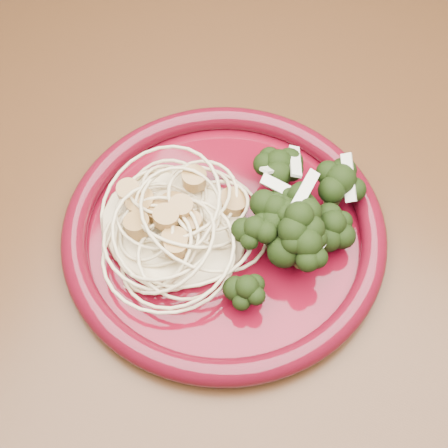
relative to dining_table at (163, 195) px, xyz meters
name	(u,v)px	position (x,y,z in m)	size (l,w,h in m)	color
dining_table	(163,195)	(0.00, 0.00, 0.00)	(1.20, 0.80, 0.75)	#472814
dinner_plate	(224,230)	(0.12, -0.07, 0.11)	(0.37, 0.37, 0.02)	#550613
spaghetti_pile	(174,220)	(0.08, -0.08, 0.12)	(0.13, 0.12, 0.03)	beige
scallop_cluster	(171,195)	(0.08, -0.08, 0.15)	(0.12, 0.12, 0.04)	#A67C41
broccoli_pile	(287,221)	(0.16, -0.05, 0.13)	(0.09, 0.15, 0.05)	black
onion_garnish	(290,199)	(0.16, -0.05, 0.16)	(0.06, 0.09, 0.05)	beige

